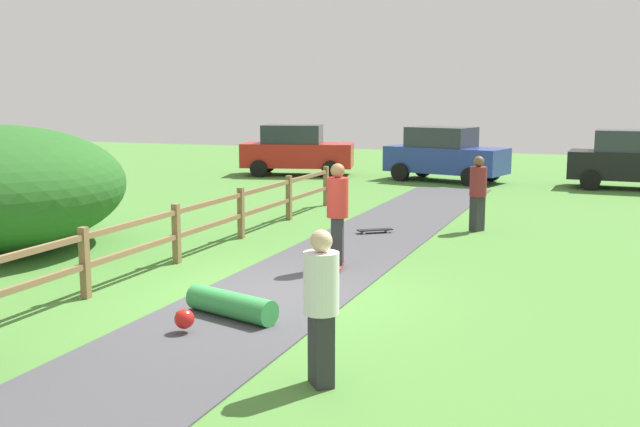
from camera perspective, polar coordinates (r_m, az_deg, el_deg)
ground_plane at (r=11.72m, az=-3.29°, el=-6.12°), size 60.00×60.00×0.00m
asphalt_path at (r=11.72m, az=-3.29°, el=-6.08°), size 2.40×28.00×0.02m
wooden_fence at (r=12.85m, az=-13.94°, el=-1.98°), size 0.12×18.12×1.10m
skater_riding at (r=13.08m, az=1.34°, el=0.26°), size 0.46×0.82×1.87m
skater_fallen at (r=10.42m, az=-7.07°, el=-6.99°), size 1.50×1.33×0.36m
skateboard_loose at (r=16.66m, az=4.21°, el=-1.26°), size 0.76×0.64×0.08m
bystander_white at (r=7.90m, az=0.09°, el=-6.67°), size 0.54×0.54×1.69m
bystander_maroon at (r=17.20m, az=11.94°, el=1.76°), size 0.51×0.51×1.70m
parked_car_blue at (r=27.02m, az=9.48°, el=4.47°), size 4.48×2.74×1.92m
parked_car_red at (r=28.70m, az=-1.82°, el=4.86°), size 4.49×2.78×1.92m
parked_car_black at (r=26.45m, az=22.89°, el=3.79°), size 4.25×2.10×1.92m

